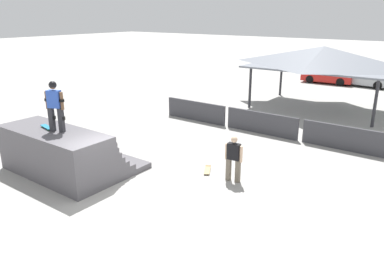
% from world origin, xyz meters
% --- Properties ---
extents(ground_plane, '(160.00, 160.00, 0.00)m').
position_xyz_m(ground_plane, '(0.00, 0.00, 0.00)').
color(ground_plane, '#A3A09B').
extents(quarter_pipe_ramp, '(4.53, 3.37, 1.68)m').
position_xyz_m(quarter_pipe_ramp, '(-2.77, 0.01, 0.74)').
color(quarter_pipe_ramp, '#565459').
rests_on(quarter_pipe_ramp, ground).
extents(skater_on_deck, '(0.75, 0.43, 1.75)m').
position_xyz_m(skater_on_deck, '(-2.55, -0.24, 2.68)').
color(skater_on_deck, '#2D2D33').
rests_on(skater_on_deck, quarter_pipe_ramp).
extents(skateboard_on_deck, '(0.82, 0.35, 0.09)m').
position_xyz_m(skateboard_on_deck, '(-3.12, -0.26, 1.74)').
color(skateboard_on_deck, green).
rests_on(skateboard_on_deck, quarter_pipe_ramp).
extents(bystander_walking, '(0.66, 0.25, 1.63)m').
position_xyz_m(bystander_walking, '(2.57, 3.03, 0.91)').
color(bystander_walking, '#6B6051').
rests_on(bystander_walking, ground).
extents(skateboard_on_ground, '(0.59, 0.82, 0.09)m').
position_xyz_m(skateboard_on_ground, '(1.37, 3.22, 0.06)').
color(skateboard_on_ground, blue).
rests_on(skateboard_on_ground, ground).
extents(barrier_fence, '(11.51, 0.12, 1.05)m').
position_xyz_m(barrier_fence, '(0.91, 8.52, 0.53)').
color(barrier_fence, '#3D3D42').
rests_on(barrier_fence, ground).
extents(pavilion_shelter, '(8.32, 5.41, 3.74)m').
position_xyz_m(pavilion_shelter, '(1.48, 15.18, 3.09)').
color(pavilion_shelter, '#2D2D33').
rests_on(pavilion_shelter, ground).
extents(parked_car_red, '(4.08, 1.86, 1.27)m').
position_xyz_m(parked_car_red, '(-0.87, 24.23, 0.60)').
color(parked_car_red, red).
rests_on(parked_car_red, ground).
extents(parked_car_silver, '(4.17, 1.98, 1.27)m').
position_xyz_m(parked_car_silver, '(1.94, 24.62, 0.60)').
color(parked_car_silver, '#A8AAAF').
rests_on(parked_car_silver, ground).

